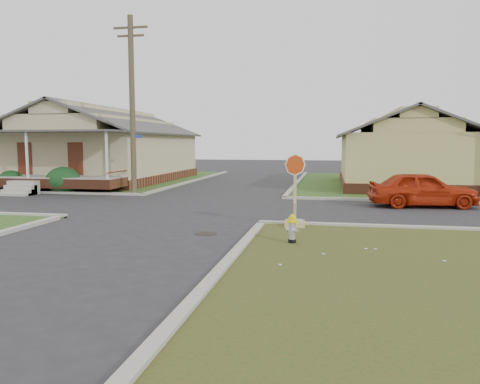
% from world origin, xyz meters
% --- Properties ---
extents(ground, '(120.00, 120.00, 0.00)m').
position_xyz_m(ground, '(0.00, 0.00, 0.00)').
color(ground, '#29292B').
rests_on(ground, ground).
extents(verge_far_left, '(19.00, 19.00, 0.05)m').
position_xyz_m(verge_far_left, '(-13.00, 18.00, 0.03)').
color(verge_far_left, '#284E1C').
rests_on(verge_far_left, ground).
extents(curbs, '(80.00, 40.00, 0.12)m').
position_xyz_m(curbs, '(0.00, 5.00, 0.00)').
color(curbs, '#ABA89B').
rests_on(curbs, ground).
extents(manhole, '(0.64, 0.64, 0.01)m').
position_xyz_m(manhole, '(2.20, -0.50, 0.01)').
color(manhole, black).
rests_on(manhole, ground).
extents(corner_house, '(10.10, 15.50, 5.30)m').
position_xyz_m(corner_house, '(-10.00, 16.68, 2.28)').
color(corner_house, brown).
rests_on(corner_house, ground).
extents(side_house_yellow, '(7.60, 11.60, 4.70)m').
position_xyz_m(side_house_yellow, '(10.00, 16.50, 2.19)').
color(side_house_yellow, brown).
rests_on(side_house_yellow, ground).
extents(utility_pole, '(1.80, 0.28, 9.00)m').
position_xyz_m(utility_pole, '(-4.20, 8.90, 4.66)').
color(utility_pole, '#483D29').
rests_on(utility_pole, ground).
extents(fire_hydrant, '(0.28, 0.28, 0.76)m').
position_xyz_m(fire_hydrant, '(4.82, -1.47, 0.47)').
color(fire_hydrant, black).
rests_on(fire_hydrant, ground).
extents(stop_sign, '(0.65, 0.63, 2.29)m').
position_xyz_m(stop_sign, '(4.69, 0.98, 0.54)').
color(stop_sign, tan).
rests_on(stop_sign, ground).
extents(red_sedan, '(4.50, 2.19, 1.48)m').
position_xyz_m(red_sedan, '(9.55, 6.93, 0.74)').
color(red_sedan, '#B4260C').
rests_on(red_sedan, ground).
extents(hedge_left, '(1.44, 1.18, 1.10)m').
position_xyz_m(hedge_left, '(-11.68, 9.31, 0.60)').
color(hedge_left, '#15391B').
rests_on(hedge_left, verge_far_left).
extents(hedge_right, '(1.65, 1.35, 1.26)m').
position_xyz_m(hedge_right, '(-8.27, 8.98, 0.68)').
color(hedge_right, '#15391B').
rests_on(hedge_right, verge_far_left).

